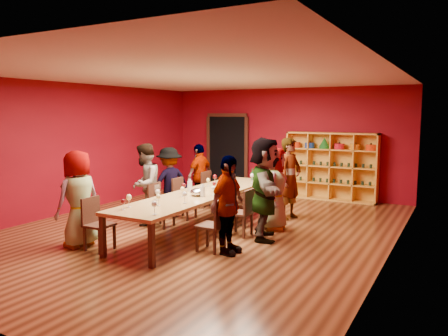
{
  "coord_description": "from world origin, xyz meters",
  "views": [
    {
      "loc": [
        4.48,
        -7.15,
        2.3
      ],
      "look_at": [
        0.04,
        0.86,
        1.15
      ],
      "focal_mm": 35.0,
      "sensor_mm": 36.0,
      "label": 1
    }
  ],
  "objects_px": {
    "chair_person_left_4": "(210,188)",
    "chair_person_right_1": "(215,222)",
    "chair_person_right_2": "(244,210)",
    "person_left_2": "(145,184)",
    "spittoon_bowl": "(197,192)",
    "chair_person_left_3": "(182,196)",
    "person_right_2": "(265,189)",
    "person_left_4": "(200,176)",
    "person_left_3": "(169,182)",
    "person_right_3": "(274,189)",
    "chair_person_right_4": "(278,195)",
    "person_right_4": "(290,179)",
    "chair_person_left_0": "(96,221)",
    "person_right_1": "(228,205)",
    "chair_person_right_3": "(259,203)",
    "chair_person_left_2": "(159,202)",
    "wine_bottle": "(252,176)",
    "person_left_0": "(79,199)",
    "tasting_table": "(201,195)"
  },
  "relations": [
    {
      "from": "chair_person_left_4",
      "to": "chair_person_right_1",
      "type": "xyz_separation_m",
      "value": [
        1.82,
        -2.87,
        0.0
      ]
    },
    {
      "from": "chair_person_right_2",
      "to": "person_left_2",
      "type": "bearing_deg",
      "value": -174.26
    },
    {
      "from": "chair_person_right_1",
      "to": "spittoon_bowl",
      "type": "bearing_deg",
      "value": 137.79
    },
    {
      "from": "chair_person_left_3",
      "to": "chair_person_right_2",
      "type": "distance_m",
      "value": 1.92
    },
    {
      "from": "spittoon_bowl",
      "to": "person_right_2",
      "type": "bearing_deg",
      "value": 14.97
    },
    {
      "from": "person_left_4",
      "to": "chair_person_right_2",
      "type": "height_order",
      "value": "person_left_4"
    },
    {
      "from": "person_left_3",
      "to": "person_right_3",
      "type": "bearing_deg",
      "value": 115.92
    },
    {
      "from": "chair_person_right_4",
      "to": "person_right_4",
      "type": "height_order",
      "value": "person_right_4"
    },
    {
      "from": "chair_person_left_0",
      "to": "person_left_3",
      "type": "xyz_separation_m",
      "value": [
        -0.33,
        2.56,
        0.28
      ]
    },
    {
      "from": "person_left_2",
      "to": "spittoon_bowl",
      "type": "xyz_separation_m",
      "value": [
        1.35,
        -0.11,
        -0.03
      ]
    },
    {
      "from": "chair_person_left_0",
      "to": "spittoon_bowl",
      "type": "height_order",
      "value": "spittoon_bowl"
    },
    {
      "from": "spittoon_bowl",
      "to": "person_right_1",
      "type": "bearing_deg",
      "value": -34.95
    },
    {
      "from": "chair_person_left_0",
      "to": "person_left_4",
      "type": "relative_size",
      "value": 0.57
    },
    {
      "from": "person_right_1",
      "to": "chair_person_right_3",
      "type": "distance_m",
      "value": 1.83
    },
    {
      "from": "person_right_4",
      "to": "person_right_2",
      "type": "bearing_deg",
      "value": -160.96
    },
    {
      "from": "person_right_4",
      "to": "person_left_3",
      "type": "bearing_deg",
      "value": 128.39
    },
    {
      "from": "person_right_1",
      "to": "person_right_2",
      "type": "bearing_deg",
      "value": -8.84
    },
    {
      "from": "person_right_1",
      "to": "person_right_4",
      "type": "relative_size",
      "value": 0.92
    },
    {
      "from": "chair_person_left_0",
      "to": "chair_person_left_2",
      "type": "xyz_separation_m",
      "value": [
        0.0,
        1.73,
        0.0
      ]
    },
    {
      "from": "person_left_3",
      "to": "spittoon_bowl",
      "type": "height_order",
      "value": "person_left_3"
    },
    {
      "from": "person_left_3",
      "to": "wine_bottle",
      "type": "relative_size",
      "value": 5.69
    },
    {
      "from": "chair_person_left_2",
      "to": "person_left_4",
      "type": "height_order",
      "value": "person_left_4"
    },
    {
      "from": "chair_person_left_2",
      "to": "spittoon_bowl",
      "type": "height_order",
      "value": "spittoon_bowl"
    },
    {
      "from": "person_right_3",
      "to": "person_right_4",
      "type": "xyz_separation_m",
      "value": [
        -0.04,
        1.0,
        0.07
      ]
    },
    {
      "from": "chair_person_right_4",
      "to": "person_right_4",
      "type": "distance_m",
      "value": 0.48
    },
    {
      "from": "chair_person_left_4",
      "to": "chair_person_left_3",
      "type": "bearing_deg",
      "value": -90.0
    },
    {
      "from": "person_left_2",
      "to": "chair_person_left_0",
      "type": "bearing_deg",
      "value": -7.01
    },
    {
      "from": "person_left_4",
      "to": "person_right_4",
      "type": "distance_m",
      "value": 2.37
    },
    {
      "from": "chair_person_left_0",
      "to": "chair_person_left_2",
      "type": "bearing_deg",
      "value": 90.0
    },
    {
      "from": "person_left_0",
      "to": "person_right_3",
      "type": "bearing_deg",
      "value": 144.11
    },
    {
      "from": "chair_person_right_4",
      "to": "wine_bottle",
      "type": "relative_size",
      "value": 3.26
    },
    {
      "from": "chair_person_right_1",
      "to": "chair_person_right_3",
      "type": "bearing_deg",
      "value": 90.0
    },
    {
      "from": "chair_person_left_2",
      "to": "person_left_4",
      "type": "bearing_deg",
      "value": 97.76
    },
    {
      "from": "chair_person_left_3",
      "to": "wine_bottle",
      "type": "bearing_deg",
      "value": 49.92
    },
    {
      "from": "chair_person_left_4",
      "to": "chair_person_right_1",
      "type": "bearing_deg",
      "value": -57.6
    },
    {
      "from": "person_left_2",
      "to": "person_right_4",
      "type": "height_order",
      "value": "person_right_4"
    },
    {
      "from": "chair_person_right_1",
      "to": "person_right_2",
      "type": "height_order",
      "value": "person_right_2"
    },
    {
      "from": "person_right_1",
      "to": "spittoon_bowl",
      "type": "distance_m",
      "value": 1.29
    },
    {
      "from": "tasting_table",
      "to": "person_left_3",
      "type": "height_order",
      "value": "person_left_3"
    },
    {
      "from": "person_left_0",
      "to": "person_left_2",
      "type": "distance_m",
      "value": 1.74
    },
    {
      "from": "tasting_table",
      "to": "person_right_4",
      "type": "height_order",
      "value": "person_right_4"
    },
    {
      "from": "person_left_3",
      "to": "person_left_4",
      "type": "distance_m",
      "value": 1.19
    },
    {
      "from": "person_right_2",
      "to": "chair_person_right_4",
      "type": "bearing_deg",
      "value": -9.96
    },
    {
      "from": "wine_bottle",
      "to": "person_right_3",
      "type": "bearing_deg",
      "value": -48.88
    },
    {
      "from": "tasting_table",
      "to": "wine_bottle",
      "type": "relative_size",
      "value": 16.48
    },
    {
      "from": "person_left_0",
      "to": "chair_person_right_4",
      "type": "xyz_separation_m",
      "value": [
        2.21,
        3.67,
        -0.34
      ]
    },
    {
      "from": "person_left_0",
      "to": "chair_person_right_3",
      "type": "distance_m",
      "value": 3.48
    },
    {
      "from": "chair_person_left_3",
      "to": "person_left_4",
      "type": "relative_size",
      "value": 0.57
    },
    {
      "from": "chair_person_right_1",
      "to": "chair_person_right_3",
      "type": "xyz_separation_m",
      "value": [
        0.0,
        1.79,
        0.0
      ]
    },
    {
      "from": "chair_person_left_4",
      "to": "spittoon_bowl",
      "type": "relative_size",
      "value": 3.17
    }
  ]
}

